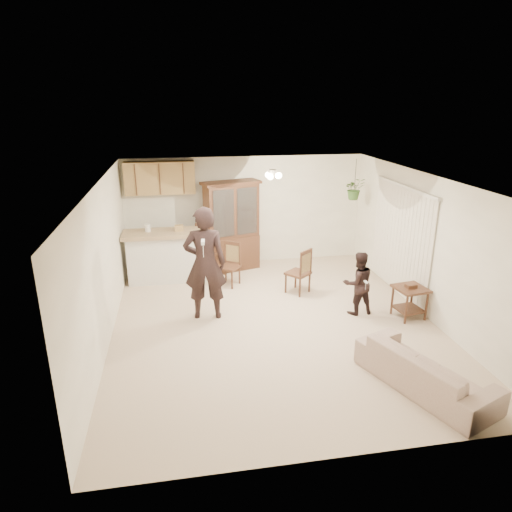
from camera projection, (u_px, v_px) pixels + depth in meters
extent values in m
plane|color=#C0A991|center=(274.00, 322.00, 8.01)|extent=(6.50, 6.50, 0.00)
cube|color=white|center=(276.00, 180.00, 7.20)|extent=(5.50, 6.50, 0.02)
cube|color=white|center=(246.00, 211.00, 10.63)|extent=(5.50, 0.02, 2.50)
cube|color=white|center=(342.00, 359.00, 4.58)|extent=(5.50, 0.02, 2.50)
cube|color=white|center=(104.00, 265.00, 7.16)|extent=(0.02, 6.50, 2.50)
cube|color=white|center=(427.00, 247.00, 8.05)|extent=(0.02, 6.50, 2.50)
cube|color=silver|center=(167.00, 258.00, 9.74)|extent=(1.60, 0.55, 1.00)
cube|color=tan|center=(165.00, 233.00, 9.56)|extent=(1.75, 0.70, 0.08)
cube|color=olive|center=(160.00, 178.00, 9.88)|extent=(1.50, 0.34, 0.70)
imported|color=#2F5923|center=(354.00, 189.00, 10.02)|extent=(0.43, 0.37, 0.48)
cylinder|color=#29251E|center=(355.00, 174.00, 9.91)|extent=(0.01, 0.01, 0.65)
imported|color=#C0B59E|center=(426.00, 364.00, 6.09)|extent=(1.37, 2.01, 0.73)
imported|color=black|center=(205.00, 270.00, 7.94)|extent=(0.69, 0.49, 1.80)
imported|color=black|center=(358.00, 279.00, 8.15)|extent=(0.70, 0.57, 1.35)
cube|color=#311B12|center=(232.00, 252.00, 10.43)|extent=(1.27, 0.80, 0.79)
cube|color=#311B12|center=(231.00, 210.00, 10.10)|extent=(1.25, 0.74, 1.18)
cube|color=silver|center=(231.00, 210.00, 10.10)|extent=(0.99, 0.32, 1.04)
cube|color=#311B12|center=(231.00, 183.00, 9.90)|extent=(1.37, 0.84, 0.06)
cube|color=#311B12|center=(411.00, 289.00, 8.04)|extent=(0.59, 0.59, 0.04)
cube|color=#311B12|center=(408.00, 309.00, 8.17)|extent=(0.50, 0.50, 0.03)
cube|color=#311B12|center=(411.00, 286.00, 8.02)|extent=(0.20, 0.15, 0.06)
cube|color=#311B12|center=(211.00, 252.00, 10.08)|extent=(0.68, 0.68, 0.06)
cube|color=#A47F52|center=(210.00, 238.00, 9.98)|extent=(0.37, 0.20, 0.45)
cube|color=#311B12|center=(210.00, 225.00, 9.89)|extent=(0.45, 0.23, 0.09)
cube|color=#311B12|center=(229.00, 267.00, 9.50)|extent=(0.56, 0.56, 0.04)
cube|color=#A47F52|center=(228.00, 256.00, 9.42)|extent=(0.26, 0.20, 0.35)
cube|color=#311B12|center=(228.00, 245.00, 9.34)|extent=(0.32, 0.24, 0.07)
cube|color=#311B12|center=(298.00, 273.00, 9.13)|extent=(0.58, 0.58, 0.05)
cube|color=#A47F52|center=(298.00, 261.00, 9.05)|extent=(0.26, 0.23, 0.36)
cube|color=#311B12|center=(299.00, 250.00, 8.97)|extent=(0.31, 0.27, 0.07)
cube|color=white|center=(203.00, 242.00, 7.29)|extent=(0.07, 0.18, 0.05)
cube|color=white|center=(366.00, 282.00, 7.89)|extent=(0.04, 0.10, 0.03)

